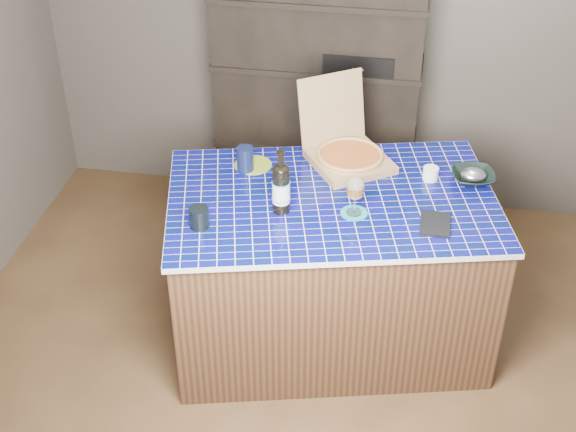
% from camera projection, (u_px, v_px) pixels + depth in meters
% --- Properties ---
extents(room, '(3.50, 3.50, 3.50)m').
position_uv_depth(room, '(269.00, 165.00, 3.36)').
color(room, brown).
rests_on(room, ground).
extents(shelving_unit, '(1.20, 0.41, 1.80)m').
position_uv_depth(shelving_unit, '(319.00, 84.00, 4.79)').
color(shelving_unit, black).
rests_on(shelving_unit, floor).
extents(kitchen_island, '(1.77, 1.34, 0.87)m').
position_uv_depth(kitchen_island, '(330.00, 268.00, 4.10)').
color(kitchen_island, '#4E351E').
rests_on(kitchen_island, floor).
extents(pizza_box, '(0.55, 0.57, 0.40)m').
position_uv_depth(pizza_box, '(348.00, 153.00, 4.09)').
color(pizza_box, '#937B4B').
rests_on(pizza_box, kitchen_island).
extents(mead_bottle, '(0.09, 0.09, 0.33)m').
position_uv_depth(mead_bottle, '(281.00, 188.00, 3.69)').
color(mead_bottle, black).
rests_on(mead_bottle, kitchen_island).
extents(teal_trivet, '(0.13, 0.13, 0.01)m').
position_uv_depth(teal_trivet, '(354.00, 213.00, 3.74)').
color(teal_trivet, teal).
rests_on(teal_trivet, kitchen_island).
extents(wine_glass, '(0.08, 0.08, 0.19)m').
position_uv_depth(wine_glass, '(355.00, 189.00, 3.67)').
color(wine_glass, white).
rests_on(wine_glass, teal_trivet).
extents(tumbler, '(0.09, 0.09, 0.10)m').
position_uv_depth(tumbler, '(199.00, 217.00, 3.63)').
color(tumbler, black).
rests_on(tumbler, kitchen_island).
extents(dvd_case, '(0.14, 0.19, 0.02)m').
position_uv_depth(dvd_case, '(435.00, 224.00, 3.66)').
color(dvd_case, black).
rests_on(dvd_case, kitchen_island).
extents(bowl, '(0.25, 0.25, 0.05)m').
position_uv_depth(bowl, '(473.00, 177.00, 3.96)').
color(bowl, black).
rests_on(bowl, kitchen_island).
extents(foil_contents, '(0.13, 0.11, 0.06)m').
position_uv_depth(foil_contents, '(473.00, 174.00, 3.95)').
color(foil_contents, '#B6B7C2').
rests_on(foil_contents, bowl).
extents(white_jar, '(0.08, 0.08, 0.07)m').
position_uv_depth(white_jar, '(431.00, 173.00, 3.97)').
color(white_jar, white).
rests_on(white_jar, kitchen_island).
extents(navy_cup, '(0.08, 0.08, 0.13)m').
position_uv_depth(navy_cup, '(245.00, 159.00, 4.02)').
color(navy_cup, '#0E1434').
rests_on(navy_cup, kitchen_island).
extents(green_trivet, '(0.19, 0.19, 0.01)m').
position_uv_depth(green_trivet, '(253.00, 165.00, 4.10)').
color(green_trivet, olive).
rests_on(green_trivet, kitchen_island).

